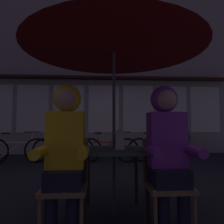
% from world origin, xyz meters
% --- Properties ---
extents(ground_plane, '(60.00, 60.00, 0.00)m').
position_xyz_m(ground_plane, '(0.00, 0.00, 0.00)').
color(ground_plane, black).
extents(cafe_table, '(0.72, 0.72, 0.74)m').
position_xyz_m(cafe_table, '(0.00, 0.00, 0.64)').
color(cafe_table, '#42664C').
rests_on(cafe_table, ground_plane).
extents(patio_umbrella, '(2.10, 2.10, 2.31)m').
position_xyz_m(patio_umbrella, '(0.00, 0.00, 2.06)').
color(patio_umbrella, '#4C4C51').
rests_on(patio_umbrella, ground_plane).
extents(lantern, '(0.11, 0.11, 0.23)m').
position_xyz_m(lantern, '(0.06, -0.09, 0.86)').
color(lantern, white).
rests_on(lantern, cafe_table).
extents(chair_left, '(0.40, 0.40, 0.87)m').
position_xyz_m(chair_left, '(-0.48, -0.37, 0.49)').
color(chair_left, olive).
rests_on(chair_left, ground_plane).
extents(chair_right, '(0.40, 0.40, 0.87)m').
position_xyz_m(chair_right, '(0.48, -0.37, 0.49)').
color(chair_right, olive).
rests_on(chair_right, ground_plane).
extents(person_left_hooded, '(0.45, 0.56, 1.40)m').
position_xyz_m(person_left_hooded, '(-0.48, -0.43, 0.85)').
color(person_left_hooded, black).
rests_on(person_left_hooded, ground_plane).
extents(person_right_hooded, '(0.45, 0.56, 1.40)m').
position_xyz_m(person_right_hooded, '(0.48, -0.43, 0.85)').
color(person_right_hooded, black).
rests_on(person_right_hooded, ground_plane).
extents(shopfront_building, '(10.00, 0.93, 6.20)m').
position_xyz_m(shopfront_building, '(-0.02, 5.39, 3.09)').
color(shopfront_building, '#9E9389').
rests_on(shopfront_building, ground_plane).
extents(bicycle_nearest, '(1.67, 0.29, 0.84)m').
position_xyz_m(bicycle_nearest, '(-2.37, 3.34, 0.35)').
color(bicycle_nearest, black).
rests_on(bicycle_nearest, ground_plane).
extents(bicycle_second, '(1.67, 0.26, 0.84)m').
position_xyz_m(bicycle_second, '(-1.16, 3.49, 0.35)').
color(bicycle_second, black).
rests_on(bicycle_second, ground_plane).
extents(bicycle_third, '(1.68, 0.24, 0.84)m').
position_xyz_m(bicycle_third, '(0.08, 3.36, 0.35)').
color(bicycle_third, black).
rests_on(bicycle_third, ground_plane).
extents(bicycle_fourth, '(1.68, 0.19, 0.84)m').
position_xyz_m(bicycle_fourth, '(1.45, 3.35, 0.35)').
color(bicycle_fourth, black).
rests_on(bicycle_fourth, ground_plane).
extents(potted_plant, '(0.60, 0.60, 0.92)m').
position_xyz_m(potted_plant, '(2.60, 4.53, 0.54)').
color(potted_plant, brown).
rests_on(potted_plant, ground_plane).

